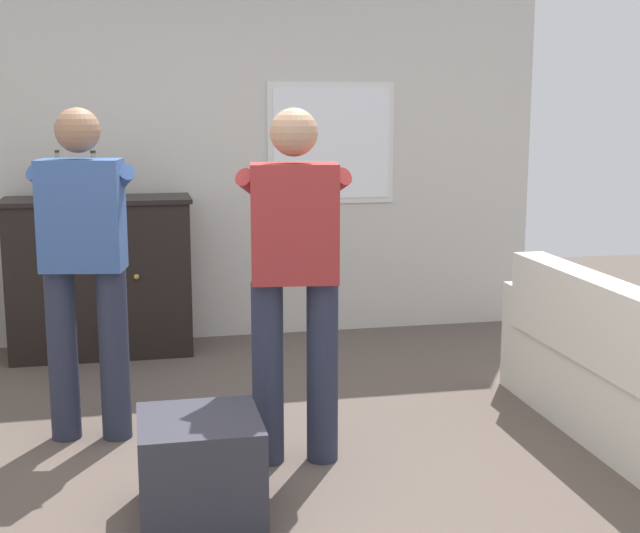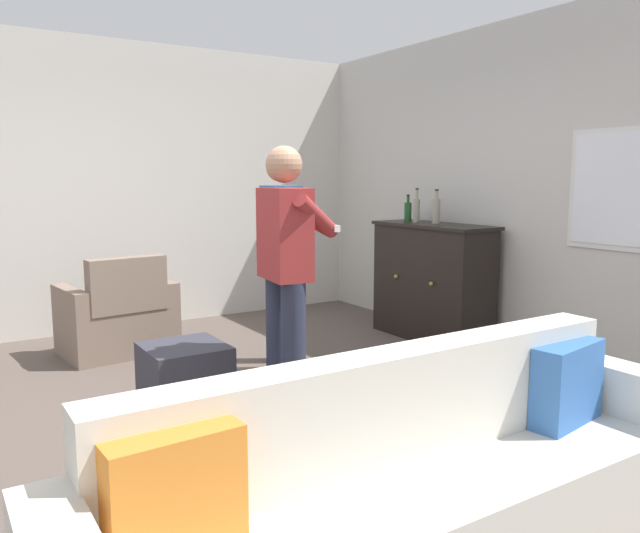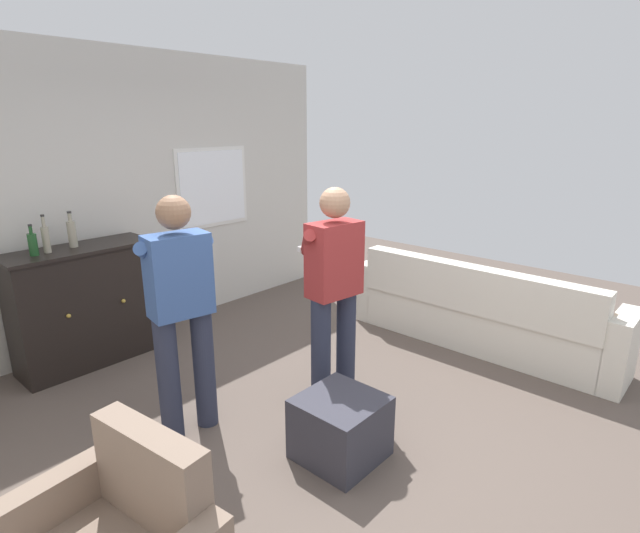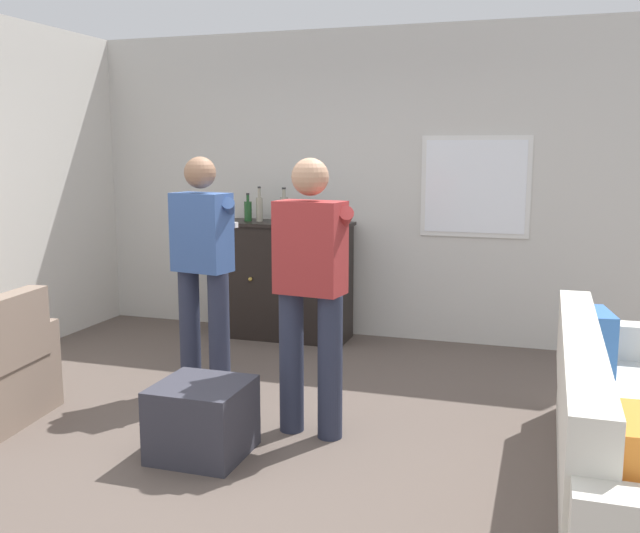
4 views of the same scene
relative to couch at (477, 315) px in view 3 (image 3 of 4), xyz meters
The scene contains 10 objects.
ground 2.04m from the couch, behind, with size 10.40×10.40×0.00m, color brown.
wall_back_with_window 3.63m from the couch, 124.76° to the left, with size 5.20×0.15×2.80m.
couch is the anchor object (origin of this frame).
sideboard_cabinet 3.63m from the couch, 136.52° to the left, with size 1.24×0.49×1.08m.
bottle_wine_green 3.76m from the couch, 136.22° to the left, with size 0.07×0.07×0.31m.
bottle_liquor_amber 3.90m from the couch, 138.98° to the left, with size 0.06×0.06×0.32m.
bottle_spirits_clear 3.97m from the couch, 140.20° to the left, with size 0.07×0.07×0.26m.
ottoman 2.17m from the couch, behind, with size 0.50×0.50×0.42m, color #33333D.
person_standing_left 2.87m from the couch, 160.77° to the left, with size 0.55×0.51×1.68m.
person_standing_right 1.83m from the couch, 166.20° to the left, with size 0.55×0.50×1.68m.
Camera 3 is at (-2.35, -2.04, 2.12)m, focal length 28.00 mm.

